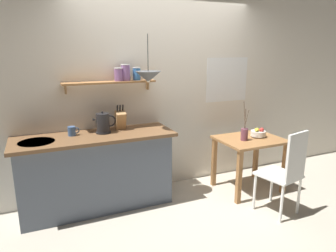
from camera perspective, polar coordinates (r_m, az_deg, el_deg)
ground_plane at (r=3.99m, az=2.84°, el=-14.01°), size 14.00×14.00×0.00m
back_wall at (r=4.23m, az=1.61°, el=6.90°), size 6.80×0.11×2.70m
kitchen_counter at (r=3.79m, az=-13.15°, el=-8.21°), size 1.83×0.63×0.92m
wall_shelf at (r=3.77m, az=-9.19°, el=8.91°), size 1.11×0.20×0.33m
dining_table at (r=4.26m, az=14.97°, el=-4.00°), size 0.83×0.68×0.73m
dining_chair_near at (r=3.74m, az=21.13°, el=-7.69°), size 0.48×0.50×1.02m
fruit_bowl at (r=4.31m, az=16.50°, el=-1.25°), size 0.20×0.20×0.13m
twig_vase at (r=4.09m, az=14.08°, el=-1.42°), size 0.09×0.09×0.52m
electric_kettle at (r=3.66m, az=-12.00°, el=0.50°), size 0.27×0.18×0.26m
knife_block at (r=3.78m, az=-8.91°, el=1.17°), size 0.12×0.18×0.31m
coffee_mug_by_sink at (r=3.65m, az=-17.50°, el=-0.91°), size 0.13×0.09×0.11m
pendant_lamp at (r=3.62m, az=-3.72°, el=9.18°), size 0.30×0.30×0.55m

